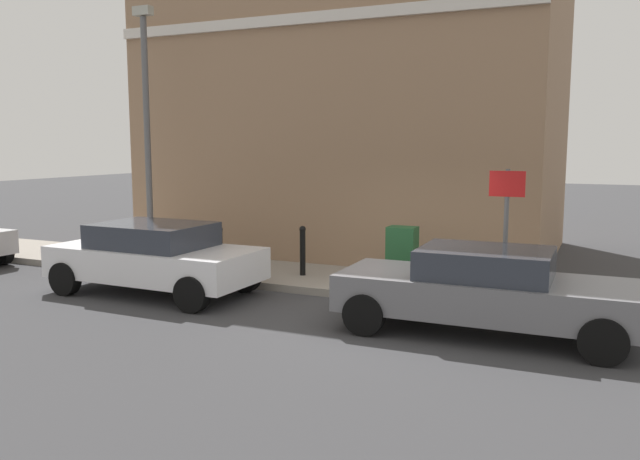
# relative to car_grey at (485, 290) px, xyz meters

# --- Properties ---
(ground) EXTENTS (80.00, 80.00, 0.00)m
(ground) POSITION_rel_car_grey_xyz_m (0.25, 1.57, -0.69)
(ground) COLOR #38383A
(sidewalk) EXTENTS (2.29, 30.00, 0.15)m
(sidewalk) POSITION_rel_car_grey_xyz_m (2.31, 7.57, -0.62)
(sidewalk) COLOR gray
(sidewalk) RESTS_ON ground
(corner_building) EXTENTS (6.79, 10.10, 8.76)m
(corner_building) POSITION_rel_car_grey_xyz_m (6.80, 4.63, 3.69)
(corner_building) COLOR #937256
(corner_building) RESTS_ON ground
(car_grey) EXTENTS (1.83, 4.43, 1.32)m
(car_grey) POSITION_rel_car_grey_xyz_m (0.00, 0.00, 0.00)
(car_grey) COLOR slate
(car_grey) RESTS_ON ground
(car_white) EXTENTS (1.99, 4.10, 1.37)m
(car_white) POSITION_rel_car_grey_xyz_m (0.08, 6.27, 0.04)
(car_white) COLOR silver
(car_white) RESTS_ON ground
(utility_cabinet) EXTENTS (0.46, 0.61, 1.15)m
(utility_cabinet) POSITION_rel_car_grey_xyz_m (2.08, 1.95, -0.01)
(utility_cabinet) COLOR #1E4C28
(utility_cabinet) RESTS_ON sidewalk
(bollard_near_cabinet) EXTENTS (0.14, 0.14, 1.04)m
(bollard_near_cabinet) POSITION_rel_car_grey_xyz_m (2.18, 4.13, 0.01)
(bollard_near_cabinet) COLOR black
(bollard_near_cabinet) RESTS_ON sidewalk
(bollard_far_kerb) EXTENTS (0.14, 0.14, 1.04)m
(bollard_far_kerb) POSITION_rel_car_grey_xyz_m (1.42, 5.67, 0.01)
(bollard_far_kerb) COLOR black
(bollard_far_kerb) RESTS_ON sidewalk
(street_sign) EXTENTS (0.08, 0.60, 2.30)m
(street_sign) POSITION_rel_car_grey_xyz_m (1.62, -0.03, 0.97)
(street_sign) COLOR #59595B
(street_sign) RESTS_ON sidewalk
(lamppost) EXTENTS (0.20, 0.44, 5.72)m
(lamppost) POSITION_rel_car_grey_xyz_m (2.02, 7.95, 2.61)
(lamppost) COLOR #59595B
(lamppost) RESTS_ON sidewalk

